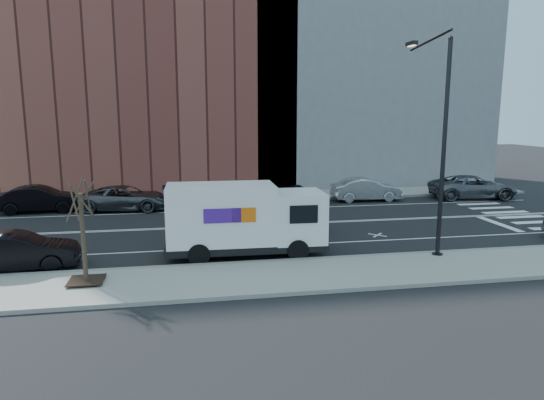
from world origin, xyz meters
name	(u,v)px	position (x,y,z in m)	size (l,w,h in m)	color
ground	(251,225)	(0.00, 0.00, 0.00)	(120.00, 120.00, 0.00)	black
sidewalk_near	(282,277)	(0.00, -8.80, 0.07)	(44.00, 3.60, 0.15)	gray
sidewalk_far	(235,197)	(0.00, 8.80, 0.07)	(44.00, 3.60, 0.15)	gray
curb_near	(273,262)	(0.00, -7.00, 0.08)	(44.00, 0.25, 0.17)	gray
curb_far	(237,201)	(0.00, 7.00, 0.08)	(44.00, 0.25, 0.17)	gray
crosswalk	(513,214)	(16.00, 0.00, 0.00)	(3.00, 14.00, 0.01)	white
road_markings	(251,225)	(0.00, 0.00, 0.00)	(40.00, 8.60, 0.01)	white
bldg_brick	(123,50)	(-8.00, 15.60, 11.00)	(26.00, 10.00, 22.00)	brown
bldg_concrete	(364,31)	(12.00, 15.60, 13.00)	(20.00, 10.00, 26.00)	slate
streetlight	(438,137)	(7.00, -6.91, 5.08)	(0.44, 4.02, 9.34)	black
street_tree	(84,247)	(-7.00, -8.40, 1.45)	(1.20, 1.20, 3.75)	black
fedex_van	(244,218)	(-1.02, -5.60, 1.63)	(6.85, 2.56, 3.11)	black
far_parked_b	(40,199)	(-12.34, 5.83, 0.82)	(1.74, 4.98, 1.64)	black
far_parked_c	(126,198)	(-7.21, 5.54, 0.77)	(2.55, 5.54, 1.54)	#4A4C51
far_parked_d	(202,196)	(-2.40, 5.80, 0.73)	(2.06, 5.06, 1.47)	navy
far_parked_e	(296,194)	(3.89, 5.77, 0.69)	(1.64, 4.07, 1.39)	black
far_parked_f	(366,190)	(8.95, 6.02, 0.80)	(1.68, 4.83, 1.59)	#A8A9AD
far_parked_g	(473,187)	(16.80, 5.54, 0.83)	(2.75, 5.97, 1.66)	#55575D
driving_sedan	(279,218)	(1.16, -2.05, 0.78)	(1.66, 4.75, 1.56)	#A1A0A5
near_parked_rear_a	(16,252)	(-9.98, -6.09, 0.76)	(1.61, 4.61, 1.52)	black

